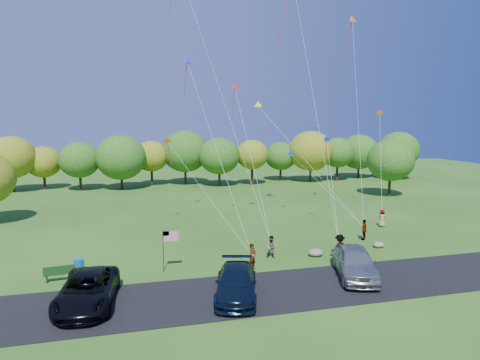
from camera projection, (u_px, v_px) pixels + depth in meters
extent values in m
plane|color=#285217|center=(266.00, 267.00, 28.80)|extent=(140.00, 140.00, 0.00)
cube|color=black|center=(288.00, 289.00, 24.96)|extent=(44.00, 6.00, 0.06)
cylinder|color=#331E12|center=(5.00, 183.00, 57.65)|extent=(0.36, 0.36, 2.87)
ellipsoid|color=#205215|center=(3.00, 161.00, 57.23)|extent=(4.87, 4.87, 4.39)
cylinder|color=#331E12|center=(45.00, 179.00, 61.18)|extent=(0.36, 0.36, 2.99)
ellipsoid|color=#205215|center=(43.00, 153.00, 60.67)|extent=(6.89, 6.89, 6.20)
cylinder|color=#331E12|center=(84.00, 183.00, 60.16)|extent=(0.36, 0.36, 2.37)
ellipsoid|color=#326519|center=(83.00, 158.00, 59.70)|extent=(6.84, 6.84, 6.16)
cylinder|color=#331E12|center=(125.00, 178.00, 62.67)|extent=(0.36, 0.36, 2.97)
ellipsoid|color=#326519|center=(124.00, 157.00, 62.26)|extent=(4.82, 4.82, 4.34)
cylinder|color=#331E12|center=(152.00, 177.00, 64.18)|extent=(0.36, 0.36, 2.76)
ellipsoid|color=#326519|center=(151.00, 154.00, 63.71)|extent=(6.38, 6.38, 5.74)
cylinder|color=#331E12|center=(186.00, 175.00, 66.61)|extent=(0.36, 0.36, 2.78)
ellipsoid|color=#326519|center=(185.00, 156.00, 66.20)|extent=(4.98, 4.98, 4.48)
cylinder|color=#331E12|center=(225.00, 177.00, 64.77)|extent=(0.36, 0.36, 2.81)
ellipsoid|color=#205215|center=(225.00, 157.00, 64.36)|extent=(4.82, 4.82, 4.34)
cylinder|color=#331E12|center=(251.00, 173.00, 68.81)|extent=(0.36, 0.36, 3.10)
ellipsoid|color=#326519|center=(251.00, 149.00, 68.29)|extent=(6.93, 6.93, 6.23)
cylinder|color=#331E12|center=(284.00, 175.00, 67.00)|extent=(0.36, 0.36, 2.80)
ellipsoid|color=#326519|center=(284.00, 155.00, 66.58)|extent=(5.14, 5.14, 4.63)
cylinder|color=#331E12|center=(318.00, 175.00, 68.61)|extent=(0.36, 0.36, 2.26)
ellipsoid|color=#326519|center=(319.00, 157.00, 68.20)|extent=(5.80, 5.80, 5.22)
cylinder|color=#331E12|center=(336.00, 172.00, 73.07)|extent=(0.36, 0.36, 2.24)
ellipsoid|color=#326519|center=(337.00, 156.00, 72.70)|extent=(4.96, 4.96, 4.47)
cylinder|color=#331E12|center=(363.00, 172.00, 72.17)|extent=(0.36, 0.36, 2.45)
ellipsoid|color=#205215|center=(364.00, 152.00, 71.71)|extent=(6.56, 6.56, 5.90)
cylinder|color=#331E12|center=(398.00, 171.00, 72.16)|extent=(0.36, 0.36, 2.77)
ellipsoid|color=#326519|center=(399.00, 151.00, 71.70)|extent=(6.05, 6.05, 5.45)
cylinder|color=#331E12|center=(389.00, 186.00, 55.67)|extent=(0.36, 0.36, 2.80)
ellipsoid|color=#205215|center=(391.00, 160.00, 55.21)|extent=(6.00, 6.00, 5.40)
imported|color=black|center=(87.00, 290.00, 22.60)|extent=(3.32, 6.28, 1.68)
imported|color=black|center=(236.00, 283.00, 23.68)|extent=(3.62, 5.88, 1.59)
imported|color=#95989E|center=(355.00, 262.00, 26.68)|extent=(3.88, 6.01, 1.90)
imported|color=#4C4C59|center=(252.00, 257.00, 28.02)|extent=(0.78, 0.77, 1.81)
imported|color=#4C4C59|center=(272.00, 247.00, 30.63)|extent=(0.98, 0.90, 1.63)
imported|color=#4C4C59|center=(340.00, 248.00, 29.88)|extent=(1.25, 0.74, 1.92)
imported|color=#4C4C59|center=(364.00, 230.00, 35.29)|extent=(1.04, 0.99, 1.72)
imported|color=#4C4C59|center=(382.00, 218.00, 39.65)|extent=(0.86, 0.95, 1.63)
cube|color=#153A15|center=(60.00, 274.00, 26.22)|extent=(1.85, 0.31, 0.06)
cube|color=#153A15|center=(59.00, 270.00, 26.00)|extent=(1.84, 0.24, 0.56)
cube|color=#153A15|center=(47.00, 279.00, 26.06)|extent=(0.13, 0.47, 0.43)
cube|color=#153A15|center=(74.00, 276.00, 26.44)|extent=(0.13, 0.47, 0.43)
cylinder|color=#0B5BAA|center=(79.00, 266.00, 27.51)|extent=(0.64, 0.64, 0.95)
cylinder|color=black|center=(163.00, 252.00, 27.66)|extent=(0.05, 0.05, 2.75)
cube|color=red|center=(171.00, 236.00, 27.65)|extent=(0.99, 0.66, 0.02)
cube|color=navy|center=(166.00, 233.00, 27.56)|extent=(0.40, 0.02, 0.31)
ellipsoid|color=gray|center=(316.00, 253.00, 31.06)|extent=(1.09, 0.85, 0.55)
ellipsoid|color=gray|center=(379.00, 245.00, 33.21)|extent=(0.87, 0.72, 0.45)
cone|color=#1317C4|center=(187.00, 62.00, 38.87)|extent=(0.98, 0.51, 0.88)
cone|color=yellow|center=(258.00, 105.00, 40.76)|extent=(0.92, 0.63, 0.76)
cone|color=#EB5110|center=(352.00, 19.00, 40.63)|extent=(0.93, 0.51, 0.83)
cube|color=#E25D0F|center=(380.00, 113.00, 45.59)|extent=(0.72, 0.22, 0.71)
cube|color=#D05F11|center=(167.00, 141.00, 38.40)|extent=(0.70, 0.26, 0.67)
cube|color=blue|center=(291.00, 153.00, 43.39)|extent=(0.74, 0.21, 0.74)
cone|color=red|center=(235.00, 87.00, 38.48)|extent=(0.68, 0.37, 0.62)
cube|color=blue|center=(327.00, 140.00, 38.23)|extent=(0.55, 0.38, 0.61)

